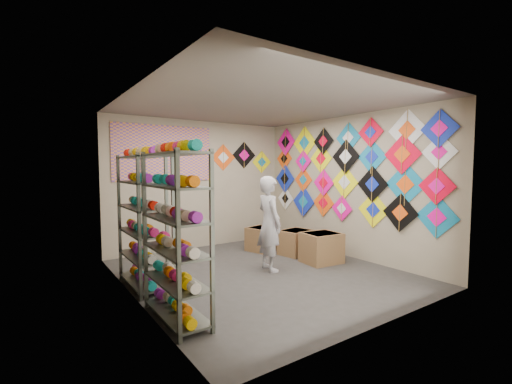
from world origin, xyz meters
TOP-DOWN VIEW (x-y plane):
  - ground at (0.00, 0.00)m, footprint 4.50×4.50m
  - room_walls at (0.00, 0.00)m, footprint 4.50×4.50m
  - shelf_rack_front at (-1.78, -0.85)m, footprint 0.40×1.10m
  - shelf_rack_back at (-1.78, 0.45)m, footprint 0.40×1.10m
  - string_spools at (-1.78, -0.20)m, footprint 0.12×2.36m
  - kite_wall_display at (1.98, -0.05)m, footprint 0.06×4.26m
  - back_wall_kites at (1.05, 2.24)m, footprint 1.61×0.02m
  - poster at (-0.80, 2.23)m, footprint 2.00×0.01m
  - shopkeeper at (0.20, 0.05)m, footprint 0.67×0.52m
  - carton_a at (1.25, -0.12)m, footprint 0.70×0.60m
  - carton_b at (1.25, 0.58)m, footprint 0.66×0.57m
  - carton_c at (0.88, 1.20)m, footprint 0.63×0.67m

SIDE VIEW (x-z plane):
  - ground at x=0.00m, z-range 0.00..0.00m
  - carton_c at x=0.88m, z-range 0.00..0.48m
  - carton_b at x=1.25m, z-range 0.00..0.48m
  - carton_a at x=1.25m, z-range 0.00..0.54m
  - shopkeeper at x=0.20m, z-range 0.00..1.57m
  - shelf_rack_front at x=-1.78m, z-range 0.00..1.90m
  - shelf_rack_back at x=-1.78m, z-range 0.00..1.90m
  - string_spools at x=-1.78m, z-range 0.99..1.11m
  - room_walls at x=0.00m, z-range -0.61..3.89m
  - kite_wall_display at x=1.98m, z-range 0.63..2.66m
  - back_wall_kites at x=1.05m, z-range 1.57..2.30m
  - poster at x=-0.80m, z-range 1.45..2.55m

